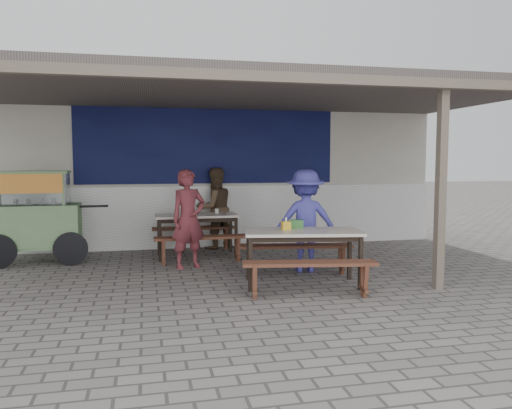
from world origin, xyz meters
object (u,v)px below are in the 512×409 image
at_px(bench_left_street, 201,243).
at_px(table_right, 303,236).
at_px(bench_left_wall, 193,233).
at_px(patron_wall_side, 215,208).
at_px(patron_right_table, 305,221).
at_px(tissue_box, 286,226).
at_px(bench_right_wall, 296,252).
at_px(vendor_cart, 37,213).
at_px(condiment_jar, 217,211).
at_px(donation_box, 297,224).
at_px(patron_street_side, 188,219).
at_px(table_left, 197,219).
at_px(condiment_bowl, 177,214).
at_px(bench_right_street, 310,270).

relative_size(bench_left_street, table_right, 0.92).
height_order(bench_left_wall, patron_wall_side, patron_wall_side).
xyz_separation_m(patron_right_table, tissue_box, (-0.51, -0.69, 0.03)).
distance_m(table_right, bench_right_wall, 0.71).
distance_m(patron_right_table, tissue_box, 0.86).
xyz_separation_m(bench_left_wall, patron_wall_side, (0.43, 0.12, 0.44)).
xyz_separation_m(vendor_cart, tissue_box, (3.62, -2.27, -0.02)).
relative_size(patron_wall_side, condiment_jar, 20.24).
bearing_deg(vendor_cart, bench_left_street, -14.88).
xyz_separation_m(bench_left_street, condiment_jar, (0.37, 0.75, 0.45)).
bearing_deg(donation_box, vendor_cart, 150.89).
bearing_deg(patron_wall_side, condiment_jar, 66.60).
xyz_separation_m(patron_street_side, condiment_jar, (0.60, 1.07, 0.01)).
height_order(table_right, condiment_jar, condiment_jar).
bearing_deg(condiment_jar, bench_left_wall, 130.45).
distance_m(bench_left_wall, donation_box, 2.99).
distance_m(table_left, patron_wall_side, 0.85).
bearing_deg(vendor_cart, patron_wall_side, 11.43).
distance_m(table_left, condiment_bowl, 0.36).
relative_size(bench_left_street, condiment_jar, 19.87).
bearing_deg(patron_right_table, table_right, 78.34).
xyz_separation_m(bench_right_street, condiment_jar, (-0.71, 3.12, 0.44)).
bearing_deg(bench_left_wall, vendor_cart, -168.20).
distance_m(table_right, bench_right_street, 0.71).
xyz_separation_m(table_left, patron_street_side, (-0.22, -0.92, 0.11)).
distance_m(bench_left_street, tissue_box, 1.97).
height_order(tissue_box, condiment_bowl, tissue_box).
height_order(table_left, patron_wall_side, patron_wall_side).
bearing_deg(tissue_box, bench_left_street, 121.05).
distance_m(bench_right_wall, patron_wall_side, 2.64).
height_order(patron_wall_side, condiment_bowl, patron_wall_side).
height_order(bench_left_street, bench_right_street, same).
bearing_deg(patron_wall_side, tissue_box, 81.64).
bearing_deg(donation_box, bench_left_wall, 113.86).
distance_m(patron_wall_side, donation_box, 2.93).
height_order(bench_right_street, patron_right_table, patron_right_table).
distance_m(table_right, vendor_cart, 4.51).
bearing_deg(vendor_cart, condiment_jar, 0.89).
bearing_deg(condiment_bowl, table_right, -56.93).
relative_size(bench_right_street, patron_street_side, 1.08).
relative_size(bench_right_street, donation_box, 9.79).
bearing_deg(bench_left_wall, tissue_box, -71.20).
distance_m(patron_street_side, patron_right_table, 1.83).
bearing_deg(bench_left_wall, condiment_jar, -50.07).
bearing_deg(vendor_cart, patron_right_table, -22.29).
relative_size(bench_right_street, patron_wall_side, 1.08).
xyz_separation_m(tissue_box, condiment_jar, (-0.61, 2.39, -0.02)).
height_order(bench_right_wall, vendor_cart, vendor_cart).
distance_m(bench_left_wall, tissue_box, 3.05).
bearing_deg(bench_left_street, bench_right_street, -66.02).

